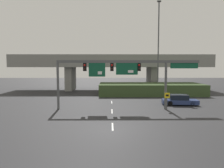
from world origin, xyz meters
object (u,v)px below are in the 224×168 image
highway_light_pole_near (158,45)px  signal_gantry (123,69)px  speed_limit_sign (167,99)px  parked_sedan_near_right (179,100)px

highway_light_pole_near → signal_gantry: bearing=-115.4°
speed_limit_sign → signal_gantry: bearing=169.6°
speed_limit_sign → parked_sedan_near_right: size_ratio=0.45×
signal_gantry → highway_light_pole_near: size_ratio=0.96×
signal_gantry → speed_limit_sign: signal_gantry is taller
signal_gantry → parked_sedan_near_right: signal_gantry is taller
highway_light_pole_near → parked_sedan_near_right: bearing=-90.1°
speed_limit_sign → highway_light_pole_near: (2.62, 17.03, 7.64)m
parked_sedan_near_right → signal_gantry: bearing=-154.5°
speed_limit_sign → parked_sedan_near_right: (2.59, 3.67, -0.75)m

